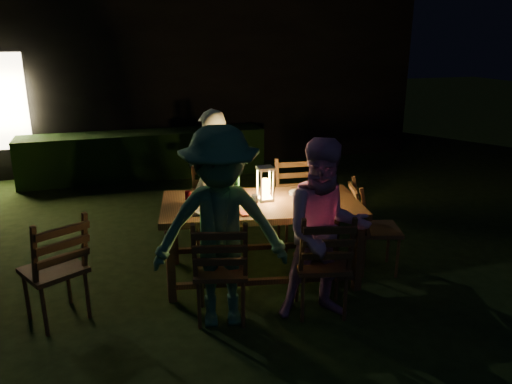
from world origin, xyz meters
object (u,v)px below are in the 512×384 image
object	(u,v)px
chair_near_left	(221,287)
person_opp_right	(325,231)
person_opp_left	(221,229)
bottle_bucket_a	(206,141)
chair_spare	(57,287)
chair_far_left	(214,224)
chair_far_right	(298,220)
bottle_bucket_b	(211,140)
dining_table	(261,210)
person_house_side	(213,180)
bottle_table	(236,190)
lantern	(265,185)
chair_end	(375,243)
chair_near_right	(321,281)
side_table	(209,157)
ice_bucket	(209,144)

from	to	relation	value
chair_near_left	person_opp_right	distance (m)	1.03
person_opp_left	bottle_bucket_a	world-z (taller)	person_opp_left
chair_spare	chair_far_left	bearing A→B (deg)	5.47
chair_far_right	chair_spare	xyz separation A→B (m)	(-2.64, -0.94, 0.00)
person_opp_right	bottle_bucket_b	size ratio (longest dim) A/B	5.10
dining_table	person_house_side	size ratio (longest dim) A/B	1.28
chair_far_right	bottle_bucket_a	bearing A→B (deg)	-64.32
chair_near_left	bottle_bucket_b	xyz separation A→B (m)	(0.65, 3.34, 0.62)
person_house_side	bottle_table	xyz separation A→B (m)	(0.05, -0.84, 0.14)
lantern	chair_far_right	bearing A→B (deg)	45.31
lantern	person_opp_right	bearing A→B (deg)	-75.38
chair_end	lantern	bearing A→B (deg)	-85.81
chair_spare	lantern	bearing A→B (deg)	-19.57
chair_near_right	chair_end	distance (m)	1.10
chair_near_right	lantern	size ratio (longest dim) A/B	2.97
lantern	bottle_bucket_b	xyz separation A→B (m)	(0.01, 2.62, -0.05)
chair_near_right	person_opp_left	world-z (taller)	person_opp_left
bottle_bucket_a	chair_far_left	bearing A→B (deg)	-98.99
chair_far_right	person_house_side	world-z (taller)	person_house_side
chair_end	chair_far_right	bearing A→B (deg)	-132.00
dining_table	chair_far_left	xyz separation A→B (m)	(-0.31, 0.84, -0.44)
chair_far_right	person_opp_left	xyz separation A→B (m)	(-1.26, -1.39, 0.56)
side_table	bottle_bucket_a	xyz separation A→B (m)	(-0.05, -0.04, 0.25)
chair_near_left	chair_spare	world-z (taller)	chair_spare
chair_far_right	person_opp_right	xyz separation A→B (m)	(-0.38, -1.55, 0.50)
chair_spare	ice_bucket	xyz separation A→B (m)	(1.98, 2.90, 0.56)
chair_spare	bottle_bucket_a	bearing A→B (deg)	27.46
chair_near_left	dining_table	bearing A→B (deg)	64.24
chair_near_left	chair_far_left	size ratio (longest dim) A/B	1.03
chair_end	side_table	world-z (taller)	chair_end
chair_spare	ice_bucket	bearing A→B (deg)	27.15
dining_table	lantern	xyz separation A→B (m)	(0.06, 0.04, 0.24)
chair_near_left	chair_near_right	xyz separation A→B (m)	(0.89, -0.16, 0.00)
chair_end	person_opp_left	world-z (taller)	person_opp_left
chair_near_left	bottle_bucket_b	distance (m)	3.46
person_opp_left	chair_near_right	bearing A→B (deg)	3.09
chair_spare	bottle_bucket_b	bearing A→B (deg)	26.85
bottle_bucket_b	chair_near_left	bearing A→B (deg)	-100.93
person_opp_left	bottle_bucket_a	size ratio (longest dim) A/B	5.49
lantern	ice_bucket	bearing A→B (deg)	90.93
person_opp_right	chair_near_right	bearing A→B (deg)	91.67
chair_spare	person_house_side	world-z (taller)	person_house_side
bottle_bucket_a	bottle_bucket_b	distance (m)	0.13
chair_end	chair_spare	distance (m)	3.18
lantern	bottle_table	xyz separation A→B (m)	(-0.30, 0.00, -0.02)
chair_far_right	side_table	distance (m)	2.10
person_house_side	side_table	world-z (taller)	person_house_side
dining_table	chair_end	bearing A→B (deg)	0.11
chair_near_left	chair_end	world-z (taller)	chair_near_left
chair_end	dining_table	bearing A→B (deg)	-83.38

